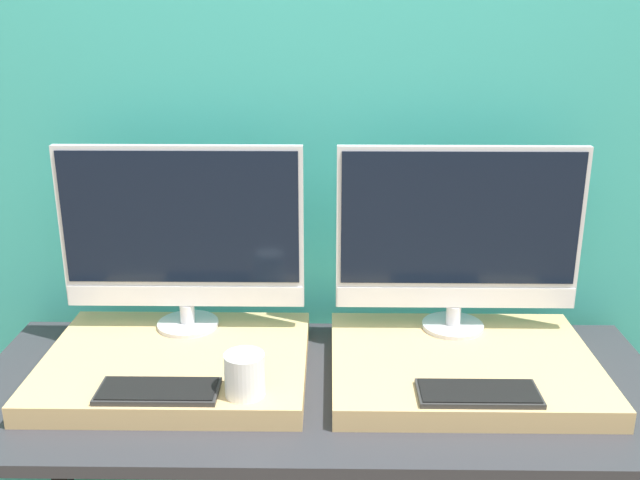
{
  "coord_description": "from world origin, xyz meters",
  "views": [
    {
      "loc": [
        0.02,
        -1.22,
        1.67
      ],
      "look_at": [
        0.0,
        0.55,
        1.08
      ],
      "focal_mm": 40.0,
      "sensor_mm": 36.0,
      "label": 1
    }
  ],
  "objects_px": {
    "keyboard_left": "(158,391)",
    "mug": "(245,375)",
    "monitor_left": "(182,233)",
    "keyboard_right": "(478,393)",
    "monitor_right": "(459,234)"
  },
  "relations": [
    {
      "from": "keyboard_right",
      "to": "monitor_right",
      "type": "bearing_deg",
      "value": 90.0
    },
    {
      "from": "keyboard_left",
      "to": "keyboard_right",
      "type": "xyz_separation_m",
      "value": [
        0.73,
        0.0,
        0.0
      ]
    },
    {
      "from": "keyboard_left",
      "to": "keyboard_right",
      "type": "height_order",
      "value": "same"
    },
    {
      "from": "monitor_left",
      "to": "keyboard_left",
      "type": "xyz_separation_m",
      "value": [
        0.0,
        -0.35,
        -0.26
      ]
    },
    {
      "from": "monitor_left",
      "to": "mug",
      "type": "xyz_separation_m",
      "value": [
        0.2,
        -0.35,
        -0.22
      ]
    },
    {
      "from": "monitor_right",
      "to": "keyboard_right",
      "type": "bearing_deg",
      "value": -90.0
    },
    {
      "from": "monitor_left",
      "to": "monitor_right",
      "type": "bearing_deg",
      "value": 0.0
    },
    {
      "from": "monitor_left",
      "to": "keyboard_left",
      "type": "distance_m",
      "value": 0.44
    },
    {
      "from": "keyboard_left",
      "to": "keyboard_right",
      "type": "relative_size",
      "value": 1.0
    },
    {
      "from": "keyboard_left",
      "to": "mug",
      "type": "xyz_separation_m",
      "value": [
        0.2,
        0.0,
        0.04
      ]
    },
    {
      "from": "keyboard_right",
      "to": "monitor_left",
      "type": "bearing_deg",
      "value": 153.97
    },
    {
      "from": "keyboard_right",
      "to": "keyboard_left",
      "type": "bearing_deg",
      "value": 180.0
    },
    {
      "from": "mug",
      "to": "keyboard_right",
      "type": "relative_size",
      "value": 0.36
    },
    {
      "from": "monitor_left",
      "to": "keyboard_right",
      "type": "height_order",
      "value": "monitor_left"
    },
    {
      "from": "mug",
      "to": "monitor_right",
      "type": "bearing_deg",
      "value": 33.9
    }
  ]
}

